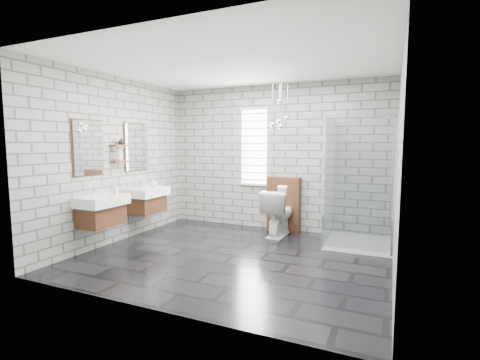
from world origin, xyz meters
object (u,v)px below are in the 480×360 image
Objects in this scene: cistern_panel at (284,204)px; toilet at (278,212)px; vanity_right at (146,193)px; vanity_left at (100,202)px; shower_enclosure at (353,215)px.

toilet is at bearing -90.00° from cistern_panel.
vanity_right reaches higher than toilet.
shower_enclosure reaches higher than vanity_left.
vanity_right is 1.57× the size of cistern_panel.
cistern_panel is at bearing 47.27° from vanity_left.
shower_enclosure is 2.51× the size of toilet.
toilet is at bearing 171.73° from shower_enclosure.
shower_enclosure reaches higher than vanity_right.
cistern_panel is (2.14, 1.27, -0.26)m from vanity_right.
vanity_left is at bearing 44.30° from toilet.
cistern_panel is at bearing -88.53° from toilet.
vanity_left is at bearing -90.00° from vanity_right.
vanity_right is at bearing 90.00° from vanity_left.
shower_enclosure is (3.41, 0.76, -0.25)m from vanity_right.
cistern_panel is 0.35m from toilet.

